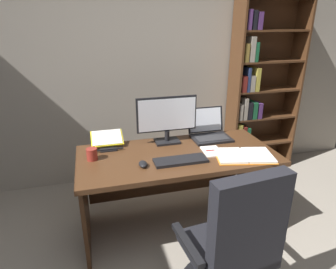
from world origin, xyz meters
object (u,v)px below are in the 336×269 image
at_px(computer_mouse, 143,164).
at_px(reading_stand_with_book, 107,140).
at_px(bookshelf, 257,92).
at_px(open_binder, 244,156).
at_px(desk, 175,170).
at_px(laptop, 209,132).
at_px(coffee_mug, 92,154).
at_px(office_chair, 233,251).
at_px(pen, 214,150).
at_px(monitor, 167,119).
at_px(notepad, 212,151).
at_px(keyboard, 181,160).

height_order(computer_mouse, reading_stand_with_book, reading_stand_with_book).
bearing_deg(bookshelf, open_binder, -124.21).
xyz_separation_m(computer_mouse, reading_stand_with_book, (-0.23, 0.47, 0.04)).
height_order(desk, reading_stand_with_book, reading_stand_with_book).
bearing_deg(laptop, coffee_mug, -169.42).
xyz_separation_m(office_chair, open_binder, (0.39, 0.64, 0.32)).
distance_m(open_binder, pen, 0.25).
distance_m(monitor, open_binder, 0.74).
bearing_deg(coffee_mug, reading_stand_with_book, 60.86).
bearing_deg(desk, notepad, -22.95).
bearing_deg(coffee_mug, keyboard, -18.33).
distance_m(computer_mouse, coffee_mug, 0.43).
bearing_deg(laptop, office_chair, -104.18).
bearing_deg(notepad, desk, 157.05).
bearing_deg(pen, bookshelf, 44.99).
bearing_deg(notepad, open_binder, -36.66).
distance_m(laptop, coffee_mug, 1.11).
height_order(bookshelf, notepad, bookshelf).
distance_m(keyboard, reading_stand_with_book, 0.71).
relative_size(bookshelf, keyboard, 4.80).
relative_size(keyboard, notepad, 2.00).
relative_size(laptop, open_binder, 0.69).
height_order(monitor, laptop, monitor).
xyz_separation_m(laptop, keyboard, (-0.42, -0.43, -0.04)).
bearing_deg(office_chair, keyboard, 94.91).
distance_m(office_chair, keyboard, 0.77).
xyz_separation_m(monitor, notepad, (0.31, -0.31, -0.22)).
distance_m(office_chair, monitor, 1.24).
bearing_deg(keyboard, office_chair, -78.97).
relative_size(laptop, computer_mouse, 3.40).
height_order(desk, office_chair, office_chair).
distance_m(office_chair, pen, 0.89).
relative_size(laptop, coffee_mug, 3.66).
bearing_deg(desk, keyboard, -95.36).
bearing_deg(open_binder, keyboard, -172.34).
bearing_deg(desk, open_binder, -29.26).
bearing_deg(desk, office_chair, -83.06).
bearing_deg(pen, monitor, 137.48).
height_order(monitor, reading_stand_with_book, monitor).
xyz_separation_m(keyboard, open_binder, (0.53, -0.05, -0.00)).
distance_m(monitor, computer_mouse, 0.55).
bearing_deg(open_binder, monitor, 151.67).
bearing_deg(notepad, keyboard, -160.43).
relative_size(pen, coffee_mug, 1.45).
xyz_separation_m(pen, coffee_mug, (-1.00, 0.11, 0.03)).
bearing_deg(monitor, reading_stand_with_book, 174.28).
height_order(keyboard, computer_mouse, computer_mouse).
xyz_separation_m(desk, open_binder, (0.51, -0.28, 0.21)).
bearing_deg(computer_mouse, reading_stand_with_book, 116.24).
xyz_separation_m(keyboard, notepad, (0.31, 0.11, -0.01)).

